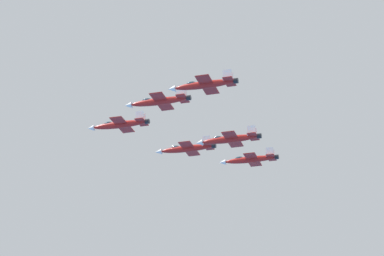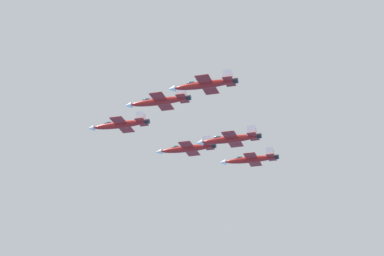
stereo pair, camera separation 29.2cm
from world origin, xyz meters
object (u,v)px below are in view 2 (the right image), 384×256
at_px(jet_right_wingman, 187,148).
at_px(jet_slot_rear, 230,139).
at_px(jet_lead, 120,125).
at_px(jet_left_wingman, 159,101).
at_px(jet_left_outer, 204,84).
at_px(jet_right_outer, 250,159).

relative_size(jet_right_wingman, jet_slot_rear, 1.00).
bearing_deg(jet_lead, jet_left_wingman, 140.42).
relative_size(jet_left_outer, jet_slot_rear, 0.98).
bearing_deg(jet_lead, jet_right_outer, -138.85).
relative_size(jet_lead, jet_right_outer, 1.02).
height_order(jet_lead, jet_left_outer, jet_lead).
distance_m(jet_right_wingman, jet_slot_rear, 19.83).
bearing_deg(jet_right_outer, jet_slot_rear, 90.14).
xyz_separation_m(jet_lead, jet_left_outer, (-33.50, -19.66, -4.23)).
distance_m(jet_lead, jet_right_outer, 38.99).
relative_size(jet_lead, jet_right_wingman, 1.01).
height_order(jet_right_wingman, jet_left_outer, jet_right_wingman).
xyz_separation_m(jet_right_wingman, jet_slot_rear, (-16.75, -9.83, -4.01)).
relative_size(jet_lead, jet_left_outer, 1.04).
distance_m(jet_left_wingman, jet_left_outer, 19.72).
height_order(jet_lead, jet_right_outer, jet_lead).
xyz_separation_m(jet_lead, jet_right_wingman, (7.00, -18.12, -3.45)).
distance_m(jet_lead, jet_left_wingman, 19.44).
height_order(jet_left_outer, jet_right_outer, jet_right_outer).
height_order(jet_left_wingman, jet_right_outer, jet_left_wingman).
bearing_deg(jet_right_wingman, jet_slot_rear, 140.44).
distance_m(jet_left_wingman, jet_right_outer, 40.61).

